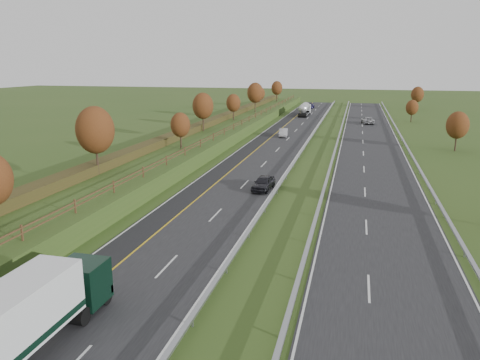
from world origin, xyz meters
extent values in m
plane|color=#324C1B|center=(8.00, 55.00, 0.00)|extent=(400.00, 400.00, 0.00)
cube|color=black|center=(0.00, 60.00, 0.02)|extent=(10.50, 200.00, 0.04)
cube|color=black|center=(16.50, 60.00, 0.02)|extent=(10.50, 200.00, 0.04)
cube|color=black|center=(-3.75, 60.00, 0.02)|extent=(3.00, 200.00, 0.04)
cube|color=silver|center=(-5.05, 60.00, 0.05)|extent=(0.15, 200.00, 0.01)
cube|color=gold|center=(-2.25, 60.00, 0.05)|extent=(0.15, 200.00, 0.01)
cube|color=silver|center=(5.05, 60.00, 0.05)|extent=(0.15, 200.00, 0.01)
cube|color=silver|center=(11.45, 60.00, 0.05)|extent=(0.15, 200.00, 0.01)
cube|color=silver|center=(21.55, 60.00, 0.05)|extent=(0.15, 200.00, 0.01)
cube|color=silver|center=(1.25, 11.00, 0.05)|extent=(0.15, 4.00, 0.01)
cube|color=silver|center=(15.25, 11.00, 0.05)|extent=(0.15, 4.00, 0.01)
cube|color=silver|center=(1.25, 23.00, 0.05)|extent=(0.15, 4.00, 0.01)
cube|color=silver|center=(15.25, 23.00, 0.05)|extent=(0.15, 4.00, 0.01)
cube|color=silver|center=(1.25, 35.00, 0.05)|extent=(0.15, 4.00, 0.01)
cube|color=silver|center=(15.25, 35.00, 0.05)|extent=(0.15, 4.00, 0.01)
cube|color=silver|center=(1.25, 47.00, 0.05)|extent=(0.15, 4.00, 0.01)
cube|color=silver|center=(15.25, 47.00, 0.05)|extent=(0.15, 4.00, 0.01)
cube|color=silver|center=(1.25, 59.00, 0.05)|extent=(0.15, 4.00, 0.01)
cube|color=silver|center=(15.25, 59.00, 0.05)|extent=(0.15, 4.00, 0.01)
cube|color=silver|center=(1.25, 71.00, 0.05)|extent=(0.15, 4.00, 0.01)
cube|color=silver|center=(15.25, 71.00, 0.05)|extent=(0.15, 4.00, 0.01)
cube|color=silver|center=(1.25, 83.00, 0.05)|extent=(0.15, 4.00, 0.01)
cube|color=silver|center=(15.25, 83.00, 0.05)|extent=(0.15, 4.00, 0.01)
cube|color=silver|center=(1.25, 95.00, 0.05)|extent=(0.15, 4.00, 0.01)
cube|color=silver|center=(15.25, 95.00, 0.05)|extent=(0.15, 4.00, 0.01)
cube|color=silver|center=(1.25, 107.00, 0.05)|extent=(0.15, 4.00, 0.01)
cube|color=silver|center=(15.25, 107.00, 0.05)|extent=(0.15, 4.00, 0.01)
cube|color=silver|center=(1.25, 119.00, 0.05)|extent=(0.15, 4.00, 0.01)
cube|color=silver|center=(15.25, 119.00, 0.05)|extent=(0.15, 4.00, 0.01)
cube|color=silver|center=(1.25, 131.00, 0.05)|extent=(0.15, 4.00, 0.01)
cube|color=silver|center=(15.25, 131.00, 0.05)|extent=(0.15, 4.00, 0.01)
cube|color=silver|center=(1.25, 143.00, 0.05)|extent=(0.15, 4.00, 0.01)
cube|color=silver|center=(15.25, 143.00, 0.05)|extent=(0.15, 4.00, 0.01)
cube|color=silver|center=(1.25, 155.00, 0.05)|extent=(0.15, 4.00, 0.01)
cube|color=silver|center=(15.25, 155.00, 0.05)|extent=(0.15, 4.00, 0.01)
cube|color=#324C1B|center=(-13.00, 60.00, 1.00)|extent=(12.00, 200.00, 2.00)
cube|color=#353616|center=(-15.00, 60.00, 2.55)|extent=(2.20, 180.00, 1.10)
cube|color=#422B19|center=(-8.50, 60.00, 2.55)|extent=(0.08, 184.00, 0.10)
cube|color=#422B19|center=(-8.50, 60.00, 2.95)|extent=(0.08, 184.00, 0.10)
cube|color=#422B19|center=(-8.50, 8.50, 2.60)|extent=(0.12, 0.12, 1.20)
cube|color=#422B19|center=(-8.50, 15.00, 2.60)|extent=(0.12, 0.12, 1.20)
cube|color=#422B19|center=(-8.50, 21.50, 2.60)|extent=(0.12, 0.12, 1.20)
cube|color=#422B19|center=(-8.50, 28.00, 2.60)|extent=(0.12, 0.12, 1.20)
cube|color=#422B19|center=(-8.50, 34.50, 2.60)|extent=(0.12, 0.12, 1.20)
cube|color=#422B19|center=(-8.50, 41.00, 2.60)|extent=(0.12, 0.12, 1.20)
cube|color=#422B19|center=(-8.50, 47.50, 2.60)|extent=(0.12, 0.12, 1.20)
cube|color=#422B19|center=(-8.50, 54.00, 2.60)|extent=(0.12, 0.12, 1.20)
cube|color=#422B19|center=(-8.50, 60.50, 2.60)|extent=(0.12, 0.12, 1.20)
cube|color=#422B19|center=(-8.50, 67.00, 2.60)|extent=(0.12, 0.12, 1.20)
cube|color=#422B19|center=(-8.50, 73.50, 2.60)|extent=(0.12, 0.12, 1.20)
cube|color=#422B19|center=(-8.50, 80.00, 2.60)|extent=(0.12, 0.12, 1.20)
cube|color=#422B19|center=(-8.50, 86.50, 2.60)|extent=(0.12, 0.12, 1.20)
cube|color=#422B19|center=(-8.50, 93.00, 2.60)|extent=(0.12, 0.12, 1.20)
cube|color=#422B19|center=(-8.50, 99.50, 2.60)|extent=(0.12, 0.12, 1.20)
cube|color=#422B19|center=(-8.50, 106.00, 2.60)|extent=(0.12, 0.12, 1.20)
cube|color=#422B19|center=(-8.50, 112.50, 2.60)|extent=(0.12, 0.12, 1.20)
cube|color=#422B19|center=(-8.50, 119.00, 2.60)|extent=(0.12, 0.12, 1.20)
cube|color=#422B19|center=(-8.50, 125.50, 2.60)|extent=(0.12, 0.12, 1.20)
cube|color=#422B19|center=(-8.50, 132.00, 2.60)|extent=(0.12, 0.12, 1.20)
cube|color=#422B19|center=(-8.50, 138.50, 2.60)|extent=(0.12, 0.12, 1.20)
cube|color=#422B19|center=(-8.50, 145.00, 2.60)|extent=(0.12, 0.12, 1.20)
cube|color=#422B19|center=(-8.50, 151.50, 2.60)|extent=(0.12, 0.12, 1.20)
cube|color=gray|center=(5.70, 60.00, 0.62)|extent=(0.32, 200.00, 0.18)
cube|color=gray|center=(5.70, 4.00, 0.28)|extent=(0.10, 0.14, 0.56)
cube|color=gray|center=(5.70, 11.00, 0.28)|extent=(0.10, 0.14, 0.56)
cube|color=gray|center=(5.70, 18.00, 0.28)|extent=(0.10, 0.14, 0.56)
cube|color=gray|center=(5.70, 25.00, 0.28)|extent=(0.10, 0.14, 0.56)
cube|color=gray|center=(5.70, 32.00, 0.28)|extent=(0.10, 0.14, 0.56)
cube|color=gray|center=(5.70, 39.00, 0.28)|extent=(0.10, 0.14, 0.56)
cube|color=gray|center=(5.70, 46.00, 0.28)|extent=(0.10, 0.14, 0.56)
cube|color=gray|center=(5.70, 53.00, 0.28)|extent=(0.10, 0.14, 0.56)
cube|color=gray|center=(5.70, 60.00, 0.28)|extent=(0.10, 0.14, 0.56)
cube|color=gray|center=(5.70, 67.00, 0.28)|extent=(0.10, 0.14, 0.56)
cube|color=gray|center=(5.70, 74.00, 0.28)|extent=(0.10, 0.14, 0.56)
cube|color=gray|center=(5.70, 81.00, 0.28)|extent=(0.10, 0.14, 0.56)
cube|color=gray|center=(5.70, 88.00, 0.28)|extent=(0.10, 0.14, 0.56)
cube|color=gray|center=(5.70, 95.00, 0.28)|extent=(0.10, 0.14, 0.56)
cube|color=gray|center=(5.70, 102.00, 0.28)|extent=(0.10, 0.14, 0.56)
cube|color=gray|center=(5.70, 109.00, 0.28)|extent=(0.10, 0.14, 0.56)
cube|color=gray|center=(5.70, 116.00, 0.28)|extent=(0.10, 0.14, 0.56)
cube|color=gray|center=(5.70, 123.00, 0.28)|extent=(0.10, 0.14, 0.56)
cube|color=gray|center=(5.70, 130.00, 0.28)|extent=(0.10, 0.14, 0.56)
cube|color=gray|center=(5.70, 137.00, 0.28)|extent=(0.10, 0.14, 0.56)
cube|color=gray|center=(5.70, 144.00, 0.28)|extent=(0.10, 0.14, 0.56)
cube|color=gray|center=(5.70, 151.00, 0.28)|extent=(0.10, 0.14, 0.56)
cube|color=gray|center=(5.70, 158.00, 0.28)|extent=(0.10, 0.14, 0.56)
cube|color=gray|center=(10.80, 60.00, 0.62)|extent=(0.32, 200.00, 0.18)
cube|color=gray|center=(10.80, 4.00, 0.28)|extent=(0.10, 0.14, 0.56)
cube|color=gray|center=(10.80, 11.00, 0.28)|extent=(0.10, 0.14, 0.56)
cube|color=gray|center=(10.80, 18.00, 0.28)|extent=(0.10, 0.14, 0.56)
cube|color=gray|center=(10.80, 25.00, 0.28)|extent=(0.10, 0.14, 0.56)
cube|color=gray|center=(10.80, 32.00, 0.28)|extent=(0.10, 0.14, 0.56)
cube|color=gray|center=(10.80, 39.00, 0.28)|extent=(0.10, 0.14, 0.56)
cube|color=gray|center=(10.80, 46.00, 0.28)|extent=(0.10, 0.14, 0.56)
cube|color=gray|center=(10.80, 53.00, 0.28)|extent=(0.10, 0.14, 0.56)
cube|color=gray|center=(10.80, 60.00, 0.28)|extent=(0.10, 0.14, 0.56)
cube|color=gray|center=(10.80, 67.00, 0.28)|extent=(0.10, 0.14, 0.56)
cube|color=gray|center=(10.80, 74.00, 0.28)|extent=(0.10, 0.14, 0.56)
cube|color=gray|center=(10.80, 81.00, 0.28)|extent=(0.10, 0.14, 0.56)
cube|color=gray|center=(10.80, 88.00, 0.28)|extent=(0.10, 0.14, 0.56)
cube|color=gray|center=(10.80, 95.00, 0.28)|extent=(0.10, 0.14, 0.56)
cube|color=gray|center=(10.80, 102.00, 0.28)|extent=(0.10, 0.14, 0.56)
cube|color=gray|center=(10.80, 109.00, 0.28)|extent=(0.10, 0.14, 0.56)
cube|color=gray|center=(10.80, 116.00, 0.28)|extent=(0.10, 0.14, 0.56)
cube|color=gray|center=(10.80, 123.00, 0.28)|extent=(0.10, 0.14, 0.56)
cube|color=gray|center=(10.80, 130.00, 0.28)|extent=(0.10, 0.14, 0.56)
cube|color=gray|center=(10.80, 137.00, 0.28)|extent=(0.10, 0.14, 0.56)
cube|color=gray|center=(10.80, 144.00, 0.28)|extent=(0.10, 0.14, 0.56)
cube|color=gray|center=(10.80, 151.00, 0.28)|extent=(0.10, 0.14, 0.56)
cube|color=gray|center=(10.80, 158.00, 0.28)|extent=(0.10, 0.14, 0.56)
cube|color=gray|center=(22.30, 60.00, 0.62)|extent=(0.32, 200.00, 0.18)
cube|color=gray|center=(22.30, 18.00, 0.28)|extent=(0.10, 0.14, 0.56)
cube|color=gray|center=(22.30, 32.00, 0.28)|extent=(0.10, 0.14, 0.56)
cube|color=gray|center=(22.30, 46.00, 0.28)|extent=(0.10, 0.14, 0.56)
cube|color=gray|center=(22.30, 60.00, 0.28)|extent=(0.10, 0.14, 0.56)
cube|color=gray|center=(22.30, 74.00, 0.28)|extent=(0.10, 0.14, 0.56)
cube|color=gray|center=(22.30, 88.00, 0.28)|extent=(0.10, 0.14, 0.56)
cube|color=gray|center=(22.30, 102.00, 0.28)|extent=(0.10, 0.14, 0.56)
cube|color=gray|center=(22.30, 116.00, 0.28)|extent=(0.10, 0.14, 0.56)
cube|color=gray|center=(22.30, 130.00, 0.28)|extent=(0.10, 0.14, 0.56)
cube|color=gray|center=(22.30, 144.00, 0.28)|extent=(0.10, 0.14, 0.56)
cube|color=gray|center=(22.30, 158.00, 0.28)|extent=(0.10, 0.14, 0.56)
cylinder|color=#2D2116|center=(-14.00, 28.00, 3.58)|extent=(0.24, 0.24, 3.15)
ellipsoid|color=#492410|center=(-14.00, 28.00, 7.04)|extent=(4.20, 4.20, 5.25)
cylinder|color=#2D2116|center=(-11.00, 46.00, 3.08)|extent=(0.24, 0.24, 2.16)
ellipsoid|color=#492410|center=(-11.00, 46.00, 5.46)|extent=(2.88, 2.88, 3.60)
cylinder|color=#2D2116|center=(-13.50, 64.00, 3.44)|extent=(0.24, 0.24, 2.88)
ellipsoid|color=#492410|center=(-13.50, 64.00, 6.61)|extent=(3.84, 3.84, 4.80)
cylinder|color=#2D2116|center=(-12.50, 82.00, 3.17)|extent=(0.24, 0.24, 2.34)
ellipsoid|color=#492410|center=(-12.50, 82.00, 5.74)|extent=(3.12, 3.12, 3.90)
cylinder|color=#2D2116|center=(-11.50, 100.00, 3.53)|extent=(0.24, 0.24, 3.06)
ellipsoid|color=#492410|center=(-11.50, 100.00, 6.90)|extent=(4.08, 4.08, 5.10)
cylinder|color=#2D2116|center=(-14.00, 118.00, 3.12)|extent=(0.24, 0.24, 2.25)
ellipsoid|color=#492410|center=(-14.00, 118.00, 5.60)|extent=(3.00, 3.00, 3.75)
cylinder|color=#2D2116|center=(-12.00, 136.00, 3.35)|extent=(0.24, 0.24, 2.70)
ellipsoid|color=#492410|center=(-12.00, 136.00, 6.32)|extent=(3.60, 3.60, 4.50)
cylinder|color=#2D2116|center=(30.00, 65.00, 1.35)|extent=(0.24, 0.24, 2.70)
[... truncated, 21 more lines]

